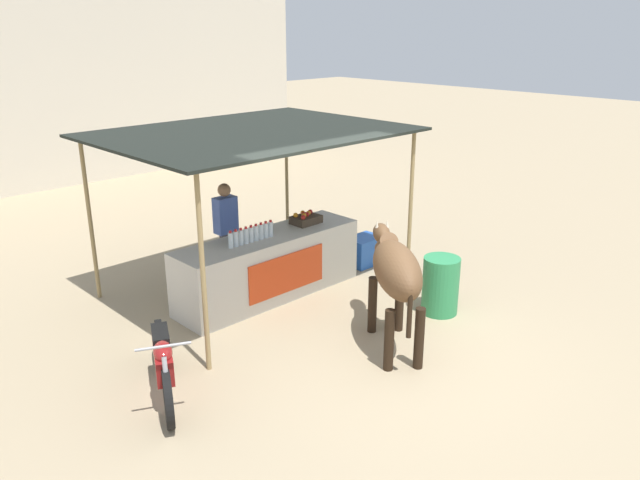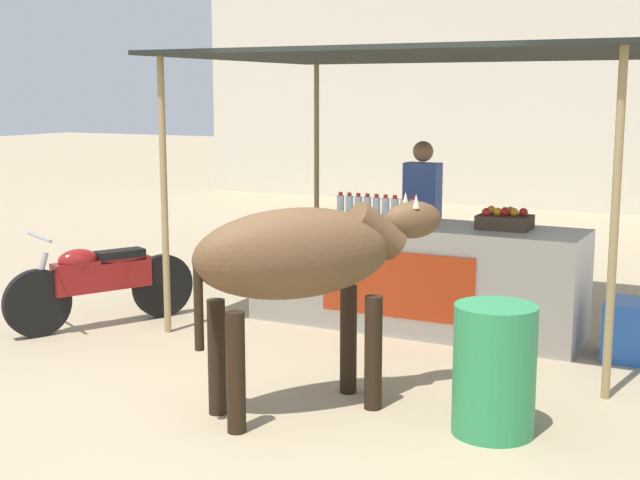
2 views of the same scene
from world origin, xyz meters
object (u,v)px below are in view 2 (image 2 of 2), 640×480
(vendor_behind_counter, at_px, (422,223))
(motorcycle_parked, at_px, (100,281))
(fruit_crate, at_px, (505,220))
(stall_counter, at_px, (413,276))
(water_barrel, at_px, (494,370))
(cow, at_px, (304,260))

(vendor_behind_counter, xyz_separation_m, motorcycle_parked, (-2.33, -2.01, -0.42))
(vendor_behind_counter, bearing_deg, motorcycle_parked, -139.25)
(fruit_crate, bearing_deg, motorcycle_parked, -158.58)
(stall_counter, height_order, water_barrel, stall_counter)
(water_barrel, height_order, cow, cow)
(water_barrel, distance_m, cow, 1.40)
(fruit_crate, bearing_deg, water_barrel, -75.39)
(stall_counter, relative_size, fruit_crate, 6.82)
(stall_counter, height_order, vendor_behind_counter, vendor_behind_counter)
(vendor_behind_counter, relative_size, cow, 0.99)
(vendor_behind_counter, height_order, motorcycle_parked, vendor_behind_counter)
(fruit_crate, distance_m, cow, 2.45)
(fruit_crate, relative_size, motorcycle_parked, 0.27)
(stall_counter, xyz_separation_m, motorcycle_parked, (-2.55, -1.26, -0.05))
(stall_counter, bearing_deg, cow, -86.97)
(vendor_behind_counter, bearing_deg, stall_counter, -74.12)
(stall_counter, height_order, cow, cow)
(cow, bearing_deg, fruit_crate, 73.92)
(stall_counter, relative_size, motorcycle_parked, 1.82)
(water_barrel, bearing_deg, cow, -172.10)
(motorcycle_parked, bearing_deg, fruit_crate, 21.42)
(stall_counter, relative_size, vendor_behind_counter, 1.82)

